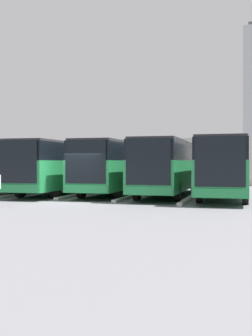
% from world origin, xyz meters
% --- Properties ---
extents(ground_plane, '(600.00, 600.00, 0.00)m').
position_xyz_m(ground_plane, '(0.00, 0.00, 0.00)').
color(ground_plane, slate).
extents(bus_0, '(3.38, 11.67, 3.30)m').
position_xyz_m(bus_0, '(-6.87, -5.41, 1.84)').
color(bus_0, '#238447').
rests_on(bus_0, ground_plane).
extents(curb_divider_0, '(0.83, 7.55, 0.15)m').
position_xyz_m(curb_divider_0, '(-5.15, -3.71, 0.07)').
color(curb_divider_0, '#B2B2AD').
rests_on(curb_divider_0, ground_plane).
extents(bus_1, '(3.38, 11.67, 3.30)m').
position_xyz_m(bus_1, '(-3.43, -5.87, 1.84)').
color(bus_1, '#238447').
rests_on(bus_1, ground_plane).
extents(curb_divider_1, '(0.83, 7.55, 0.15)m').
position_xyz_m(curb_divider_1, '(-1.72, -4.17, 0.07)').
color(curb_divider_1, '#B2B2AD').
rests_on(curb_divider_1, ground_plane).
extents(bus_2, '(3.38, 11.67, 3.30)m').
position_xyz_m(bus_2, '(-0.00, -6.14, 1.84)').
color(bus_2, '#238447').
rests_on(bus_2, ground_plane).
extents(curb_divider_2, '(0.83, 7.55, 0.15)m').
position_xyz_m(curb_divider_2, '(1.72, -4.43, 0.07)').
color(curb_divider_2, '#B2B2AD').
rests_on(curb_divider_2, ground_plane).
extents(bus_3, '(3.38, 11.67, 3.30)m').
position_xyz_m(bus_3, '(3.43, -5.20, 1.84)').
color(bus_3, '#238447').
rests_on(bus_3, ground_plane).
extents(curb_divider_3, '(0.83, 7.55, 0.15)m').
position_xyz_m(curb_divider_3, '(5.15, -3.50, 0.07)').
color(curb_divider_3, '#B2B2AD').
rests_on(curb_divider_3, ground_plane).
extents(bus_4, '(3.38, 11.67, 3.30)m').
position_xyz_m(bus_4, '(6.86, -6.31, 1.84)').
color(bus_4, '#238447').
rests_on(bus_4, ground_plane).
extents(station_building, '(43.70, 11.60, 4.30)m').
position_xyz_m(station_building, '(0.00, -23.64, 2.18)').
color(station_building, beige).
rests_on(station_building, ground_plane).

